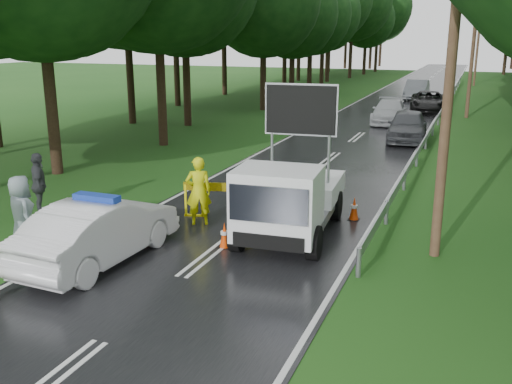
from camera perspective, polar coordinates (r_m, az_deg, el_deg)
The scene contains 21 objects.
ground at distance 14.31m, azimuth -4.60°, elevation -6.28°, with size 160.00×160.00×0.00m, color #194814.
road at distance 42.66m, azimuth 13.32°, elevation 7.96°, with size 7.00×140.00×0.02m, color black.
guardrail at distance 41.92m, azimuth 18.35°, elevation 8.21°, with size 0.12×60.06×0.70m.
utility_pole_near at distance 13.95m, azimuth 19.09°, elevation 13.73°, with size 1.40×0.24×10.00m.
utility_pole_mid at distance 39.93m, azimuth 20.97°, elevation 14.17°, with size 1.40×0.24×10.00m.
utility_pole_far at distance 65.93m, azimuth 21.36°, elevation 14.26°, with size 1.40×0.24×10.00m.
police_sedan at distance 14.08m, azimuth -15.40°, elevation -3.84°, with size 1.81×4.69×1.68m.
work_truck at distance 15.19m, azimuth 3.30°, elevation -0.68°, with size 2.55×5.11×3.95m.
barrier at distance 16.82m, azimuth -2.91°, elevation 0.03°, with size 2.54×0.70×1.08m.
officer at distance 16.24m, azimuth -5.76°, elevation 0.07°, with size 0.73×0.48×2.00m, color #D6E10C.
civilian at distance 16.03m, azimuth 3.90°, elevation -0.43°, with size 0.88×0.69×1.81m, color #172396.
bystander_mid at distance 18.10m, azimuth -20.87°, elevation 0.64°, with size 1.14×0.48×1.95m, color #3A3C41.
bystander_right at distance 15.36m, azimuth -22.38°, elevation -2.04°, with size 0.95×0.62×1.95m, color gray.
queue_car_first at distance 30.24m, azimuth 14.91°, elevation 6.42°, with size 1.90×4.72×1.61m, color #383B3F.
queue_car_second at distance 36.37m, azimuth 13.20°, elevation 7.84°, with size 2.00×4.92×1.43m, color #9FA3A7.
queue_car_third at distance 42.10m, azimuth 16.87°, elevation 8.61°, with size 2.45×5.30×1.47m, color black.
queue_car_fourth at distance 50.33m, azimuth 15.77°, elevation 9.80°, with size 1.73×4.95×1.63m, color #454A4E.
cone_center at distance 14.62m, azimuth -3.17°, elevation -4.38°, with size 0.32×0.32×0.68m.
cone_far at distance 17.74m, azimuth 5.82°, elevation -0.75°, with size 0.35×0.35×0.74m.
cone_left_mid at distance 15.60m, azimuth -10.96°, elevation -3.42°, with size 0.31×0.31×0.65m.
cone_right at distance 16.99m, azimuth 9.79°, elevation -1.69°, with size 0.33×0.33×0.71m.
Camera 1 is at (5.86, -11.93, 5.29)m, focal length 40.00 mm.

